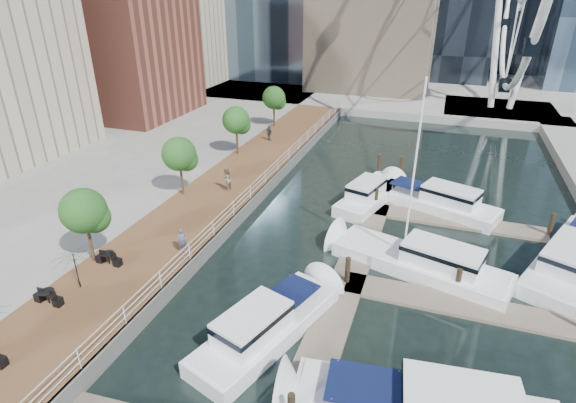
% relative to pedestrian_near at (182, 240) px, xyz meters
% --- Properties ---
extents(ground, '(520.00, 520.00, 0.00)m').
position_rel_pedestrian_near_xyz_m(ground, '(6.93, -6.62, -1.78)').
color(ground, black).
rests_on(ground, ground).
extents(boardwalk, '(6.00, 60.00, 1.00)m').
position_rel_pedestrian_near_xyz_m(boardwalk, '(-2.07, 8.38, -1.28)').
color(boardwalk, brown).
rests_on(boardwalk, ground).
extents(seawall, '(0.25, 60.00, 1.00)m').
position_rel_pedestrian_near_xyz_m(seawall, '(0.93, 8.38, -1.28)').
color(seawall, '#595954').
rests_on(seawall, ground).
extents(land_far, '(200.00, 114.00, 1.00)m').
position_rel_pedestrian_near_xyz_m(land_far, '(6.93, 95.38, -1.28)').
color(land_far, gray).
rests_on(land_far, ground).
extents(pier, '(14.00, 12.00, 1.00)m').
position_rel_pedestrian_near_xyz_m(pier, '(20.93, 45.38, -1.28)').
color(pier, gray).
rests_on(pier, ground).
extents(railing, '(0.10, 60.00, 1.05)m').
position_rel_pedestrian_near_xyz_m(railing, '(0.83, 8.38, -0.25)').
color(railing, white).
rests_on(railing, boardwalk).
extents(floating_docks, '(16.00, 34.00, 2.60)m').
position_rel_pedestrian_near_xyz_m(floating_docks, '(14.90, 3.36, -1.28)').
color(floating_docks, '#6D6051').
rests_on(floating_docks, ground).
extents(midrise_condos, '(19.00, 67.00, 28.00)m').
position_rel_pedestrian_near_xyz_m(midrise_condos, '(-26.63, 20.20, 11.64)').
color(midrise_condos, '#BCAD8E').
rests_on(midrise_condos, ground).
extents(street_trees, '(2.60, 42.60, 4.60)m').
position_rel_pedestrian_near_xyz_m(street_trees, '(-4.47, 7.38, 2.51)').
color(street_trees, '#3F2B1C').
rests_on(street_trees, ground).
extents(cafe_tables, '(2.50, 13.70, 0.74)m').
position_rel_pedestrian_near_xyz_m(cafe_tables, '(-3.47, -8.62, -0.41)').
color(cafe_tables, black).
rests_on(cafe_tables, ground).
extents(pedestrian_near, '(0.66, 0.66, 1.55)m').
position_rel_pedestrian_near_xyz_m(pedestrian_near, '(0.00, 0.00, 0.00)').
color(pedestrian_near, '#4F5069').
rests_on(pedestrian_near, boardwalk).
extents(pedestrian_mid, '(0.77, 0.97, 1.94)m').
position_rel_pedestrian_near_xyz_m(pedestrian_mid, '(-1.53, 9.08, 0.19)').
color(pedestrian_mid, '#86725D').
rests_on(pedestrian_mid, boardwalk).
extents(pedestrian_far, '(1.02, 0.79, 1.62)m').
position_rel_pedestrian_near_xyz_m(pedestrian_far, '(-3.06, 22.23, 0.03)').
color(pedestrian_far, '#333640').
rests_on(pedestrian_far, boardwalk).
extents(moored_yachts, '(22.45, 33.02, 11.50)m').
position_rel_pedestrian_near_xyz_m(moored_yachts, '(14.23, 4.46, -1.78)').
color(moored_yachts, white).
rests_on(moored_yachts, ground).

